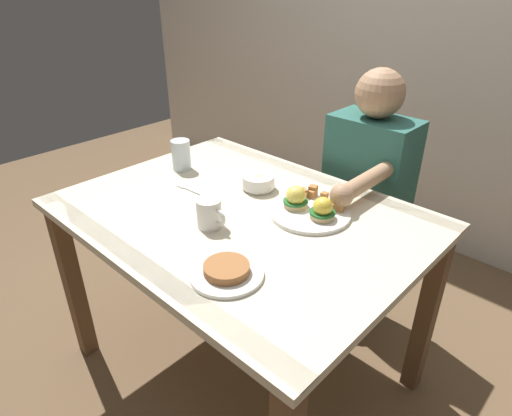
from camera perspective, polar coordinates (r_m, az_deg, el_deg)
The scene contains 10 objects.
ground_plane at distance 1.95m, azimuth -1.70°, elevation -19.74°, with size 6.00×6.00×0.00m, color brown.
back_wall at distance 2.58m, azimuth 24.29°, elevation 22.97°, with size 4.80×0.10×2.60m, color silver.
dining_table at distance 1.53m, azimuth -2.05°, elevation -3.86°, with size 1.20×0.90×0.74m.
eggs_benedict_plate at distance 1.46m, azimuth 7.06°, elevation 0.02°, with size 0.27×0.27×0.09m.
fruit_bowl at distance 1.61m, azimuth 0.33°, elevation 3.41°, with size 0.12×0.12×0.06m.
coffee_mug at distance 1.37m, azimuth -5.98°, elevation -0.63°, with size 0.11×0.08×0.09m.
fork at distance 1.63m, azimuth -8.53°, elevation 2.35°, with size 0.16×0.03×0.00m.
water_glass_near at distance 1.80m, azimuth -9.73°, elevation 6.65°, with size 0.08×0.08×0.12m.
side_plate at distance 1.17m, azimuth -3.85°, elevation -8.29°, with size 0.20×0.20×0.04m.
diner_person at distance 1.88m, azimuth 13.96°, elevation 2.38°, with size 0.34×0.54×1.14m.
Camera 1 is at (0.93, -0.90, 1.46)m, focal length 30.65 mm.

